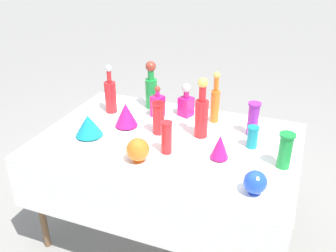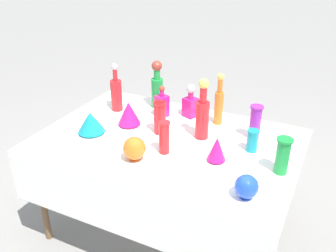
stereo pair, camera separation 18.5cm
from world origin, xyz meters
The scene contains 19 objects.
ground_plane centered at (0.00, 0.00, 0.00)m, with size 40.00×40.00×0.00m, color gray.
display_table centered at (0.00, -0.04, 0.70)m, with size 1.66×1.13×0.76m.
tall_bottle_0 centered at (0.18, 0.13, 0.93)m, with size 0.09×0.09×0.41m.
tall_bottle_1 centered at (0.21, 0.37, 0.92)m, with size 0.06×0.06×0.37m.
tall_bottle_2 centered at (-0.30, 0.43, 0.93)m, with size 0.09×0.09×0.37m.
tall_bottle_3 centered at (-0.55, 0.25, 0.90)m, with size 0.08×0.08×0.37m.
square_decanter_0 centered at (-0.20, 0.30, 0.85)m, with size 0.10×0.10×0.24m.
square_decanter_1 centered at (-0.01, 0.39, 0.86)m, with size 0.11×0.11×0.25m.
slender_vase_0 centered at (-0.09, 0.06, 0.88)m, with size 0.09×0.09×0.22m.
slender_vase_1 centered at (0.52, 0.10, 0.84)m, with size 0.07×0.07×0.14m.
slender_vase_2 centered at (0.50, 0.27, 0.88)m, with size 0.09×0.09×0.23m.
slender_vase_3 centered at (0.05, -0.15, 0.87)m, with size 0.07×0.07×0.21m.
slender_vase_4 centered at (0.73, -0.06, 0.88)m, with size 0.09×0.09×0.21m.
fluted_vase_0 centered at (0.37, -0.10, 0.84)m, with size 0.11×0.11×0.16m.
fluted_vase_1 centered at (-0.34, 0.07, 0.85)m, with size 0.16×0.16×0.17m.
fluted_vase_2 centered at (-0.50, -0.14, 0.84)m, with size 0.18×0.18×0.15m.
round_bowl_0 centered at (-0.07, -0.30, 0.84)m, with size 0.14×0.14×0.15m.
round_bowl_1 centered at (0.62, -0.37, 0.83)m, with size 0.12×0.12×0.13m.
price_tag_left centered at (-0.16, -0.51, 0.78)m, with size 0.05×0.01×0.04m, color white.
Camera 1 is at (0.77, -1.99, 1.95)m, focal length 40.00 mm.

